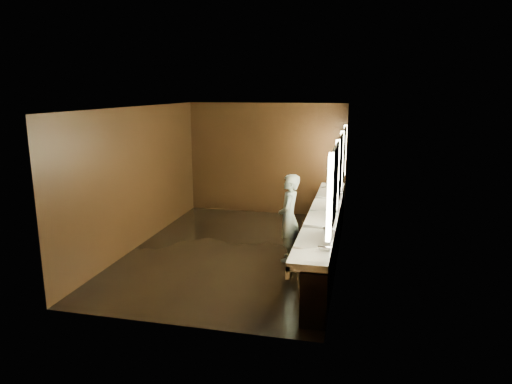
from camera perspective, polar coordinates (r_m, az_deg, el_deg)
floor at (r=9.12m, az=-2.65°, el=-7.34°), size 6.00×6.00×0.00m
ceiling at (r=8.57m, az=-2.84°, el=10.53°), size 4.00×6.00×0.02m
wall_back at (r=11.61m, az=1.27°, el=4.17°), size 4.00×0.02×2.80m
wall_front at (r=5.99m, az=-10.54°, el=-4.24°), size 4.00×0.02×2.80m
wall_left at (r=9.47m, az=-14.48°, el=1.82°), size 0.02×6.00×2.80m
wall_right at (r=8.43m, az=10.47°, el=0.69°), size 0.02×6.00×2.80m
sink_counter at (r=8.67m, az=8.86°, el=-5.10°), size 0.55×5.40×1.01m
mirror_band at (r=8.36m, az=10.43°, el=3.05°), size 0.06×5.03×1.15m
person at (r=8.43m, az=4.13°, el=-3.23°), size 0.39×0.59×1.63m
trash_bin at (r=7.78m, az=6.58°, el=-9.05°), size 0.38×0.38×0.50m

